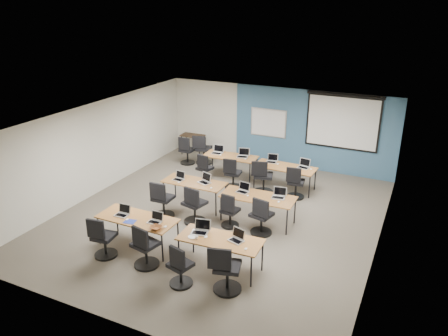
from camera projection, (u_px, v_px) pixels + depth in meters
The scene contains 58 objects.
floor at pixel (220, 216), 11.70m from camera, with size 8.00×9.00×0.02m, color #6B6354.
ceiling at pixel (220, 118), 10.71m from camera, with size 8.00×9.00×0.02m, color white.
wall_back at pixel (277, 126), 14.99m from camera, with size 8.00×0.04×2.70m, color beige.
wall_front at pixel (104, 257), 7.42m from camera, with size 8.00×0.04×2.70m, color beige.
wall_left at pixel (98, 148), 12.81m from camera, with size 0.04×9.00×2.70m, color beige.
wall_right at pixel (383, 198), 9.60m from camera, with size 0.04×9.00×2.70m, color beige.
blue_accent_panel at pixel (313, 131), 14.46m from camera, with size 5.50×0.04×2.70m, color #3D5977.
whiteboard at pixel (268, 123), 15.01m from camera, with size 1.28×0.03×0.98m.
projector_screen at pixel (343, 119), 13.83m from camera, with size 2.40×0.10×1.82m.
training_table_front_left at pixel (137, 219), 10.07m from camera, with size 1.89×0.79×0.73m.
training_table_front_right at pixel (220, 241), 9.19m from camera, with size 1.80×0.75×0.73m.
training_table_mid_left at pixel (194, 183), 12.04m from camera, with size 1.75×0.73×0.73m.
training_table_mid_right at pixel (258, 198), 11.17m from camera, with size 1.91×0.79×0.73m.
training_table_back_left at pixel (230, 157), 14.02m from camera, with size 1.73×0.72×0.73m.
training_table_back_right at pixel (285, 168), 13.13m from camera, with size 1.84×0.77×0.73m.
laptop_0 at pixel (123, 213), 10.18m from camera, with size 0.31×0.27×0.24m.
mouse_0 at pixel (127, 219), 9.96m from camera, with size 0.06×0.09×0.03m, color white.
task_chair_0 at pixel (103, 241), 9.72m from camera, with size 0.52×0.52×1.00m.
laptop_1 at pixel (155, 220), 9.86m from camera, with size 0.30×0.25×0.23m.
mouse_1 at pixel (165, 227), 9.64m from camera, with size 0.06×0.10×0.04m, color white.
task_chair_1 at pixel (145, 250), 9.35m from camera, with size 0.56×0.56×1.03m.
laptop_2 at pixel (201, 229), 9.42m from camera, with size 0.36×0.30×0.27m.
mouse_2 at pixel (206, 237), 9.23m from camera, with size 0.07×0.11×0.04m, color white.
task_chair_2 at pixel (180, 269), 8.73m from camera, with size 0.49×0.48×0.97m.
laptop_3 at pixel (237, 238), 9.11m from camera, with size 0.31×0.27×0.24m.
mouse_3 at pixel (246, 249), 8.79m from camera, with size 0.06×0.09×0.03m, color white.
task_chair_3 at pixel (226, 272), 8.56m from camera, with size 0.58×0.58×1.05m.
laptop_4 at pixel (179, 178), 12.16m from camera, with size 0.30×0.26×0.23m.
mouse_4 at pixel (179, 182), 11.97m from camera, with size 0.06×0.09×0.03m, color white.
task_chair_4 at pixel (162, 202), 11.51m from camera, with size 0.56×0.56×1.04m.
laptop_5 at pixel (205, 180), 11.97m from camera, with size 0.33×0.28×0.25m.
mouse_5 at pixel (211, 188), 11.62m from camera, with size 0.06×0.09×0.03m, color white.
task_chair_5 at pixel (194, 208), 11.18m from camera, with size 0.58×0.58×1.05m.
laptop_6 at pixel (243, 190), 11.39m from camera, with size 0.31×0.27×0.24m.
mouse_6 at pixel (248, 196), 11.17m from camera, with size 0.06×0.09×0.03m, color white.
task_chair_6 at pixel (229, 213), 11.02m from camera, with size 0.46×0.46×0.95m.
laptop_7 at pixel (279, 195), 11.07m from camera, with size 0.33×0.28×0.25m.
mouse_7 at pixel (279, 202), 10.83m from camera, with size 0.06×0.10×0.03m, color white.
task_chair_7 at pixel (261, 219), 10.65m from camera, with size 0.54×0.54×1.02m.
laptop_8 at pixel (217, 151), 14.23m from camera, with size 0.35×0.30×0.26m.
mouse_8 at pixel (220, 155), 14.05m from camera, with size 0.06×0.10×0.04m, color white.
task_chair_8 at pixel (204, 171), 13.69m from camera, with size 0.48×0.48×0.97m.
laptop_9 at pixel (243, 155), 13.91m from camera, with size 0.35×0.30×0.27m.
mouse_9 at pixel (245, 159), 13.71m from camera, with size 0.06×0.09×0.03m, color white.
task_chair_9 at pixel (232, 176), 13.30m from camera, with size 0.50×0.50×0.98m.
laptop_10 at pixel (272, 160), 13.46m from camera, with size 0.32×0.28×0.25m.
mouse_10 at pixel (278, 164), 13.29m from camera, with size 0.06×0.10×0.04m, color white.
task_chair_10 at pixel (263, 179), 12.93m from camera, with size 0.59×0.58×1.05m.
laptop_11 at pixel (304, 165), 13.03m from camera, with size 0.34×0.29×0.26m.
mouse_11 at pixel (311, 169), 12.89m from camera, with size 0.06×0.10×0.03m, color white.
task_chair_11 at pixel (295, 185), 12.61m from camera, with size 0.52×0.52×1.00m.
blue_mousepad at pixel (130, 221), 9.89m from camera, with size 0.26×0.22×0.01m, color navy.
snack_bowl at pixel (156, 228), 9.56m from camera, with size 0.30×0.30×0.07m, color brown.
snack_plate at pixel (192, 237), 9.25m from camera, with size 0.20×0.20×0.01m, color white.
coffee_cup at pixel (196, 238), 9.14m from camera, with size 0.05×0.05×0.05m, color silver.
utility_table at pixel (193, 138), 16.11m from camera, with size 0.87×0.48×0.75m.
spare_chair_a at pixel (203, 152), 15.26m from camera, with size 0.59×0.58×1.05m.
spare_chair_b at pixel (187, 153), 15.25m from camera, with size 0.52×0.52×1.00m.
Camera 1 is at (4.58, -9.37, 5.46)m, focal length 35.00 mm.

